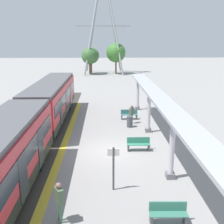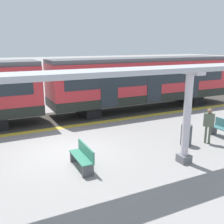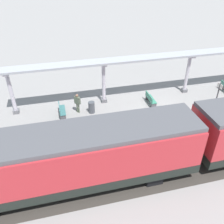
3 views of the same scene
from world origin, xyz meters
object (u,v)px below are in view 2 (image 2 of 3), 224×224
train_far_carriage (143,82)px  passenger_by_the_benches (209,122)px  bench_near_end (83,157)px  trash_bin (186,135)px  canopy_pillar_third (187,118)px

train_far_carriage → passenger_by_the_benches: bearing=-8.6°
train_far_carriage → bench_near_end: (6.82, -6.92, -1.39)m
trash_bin → canopy_pillar_third: bearing=-43.6°
canopy_pillar_third → bench_near_end: bearing=-108.7°
trash_bin → bench_near_end: bearing=-88.6°
canopy_pillar_third → passenger_by_the_benches: (-1.08, 2.28, -0.74)m
bench_near_end → trash_bin: (-0.12, 4.85, 0.02)m
canopy_pillar_third → bench_near_end: 4.00m
canopy_pillar_third → bench_near_end: canopy_pillar_third is taller
canopy_pillar_third → trash_bin: canopy_pillar_third is taller
canopy_pillar_third → trash_bin: size_ratio=3.73×
bench_near_end → canopy_pillar_third: bearing=71.3°
bench_near_end → passenger_by_the_benches: bearing=88.7°
trash_bin → passenger_by_the_benches: 1.18m
canopy_pillar_third → bench_near_end: (-1.21, -3.58, -1.30)m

